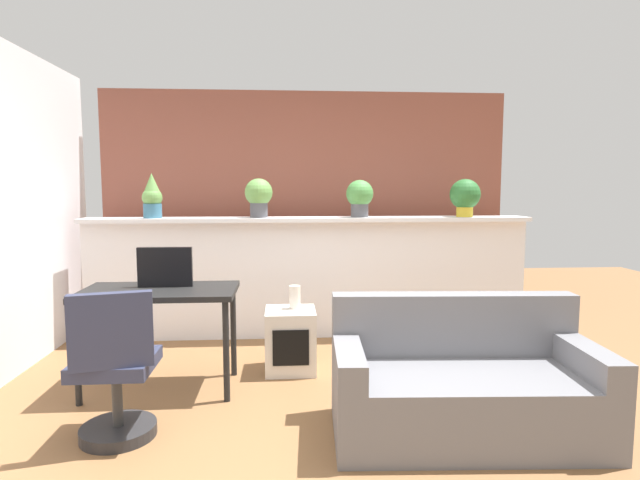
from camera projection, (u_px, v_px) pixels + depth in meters
ground_plane at (325, 430)px, 3.13m from camera, size 12.00×12.00×0.00m
divider_wall at (309, 279)px, 5.06m from camera, size 4.31×0.16×1.15m
plant_shelf at (309, 219)px, 4.95m from camera, size 4.31×0.33×0.04m
brick_wall_behind at (306, 208)px, 5.58m from camera, size 4.31×0.10×2.50m
potted_plant_0 at (152, 197)px, 4.82m from camera, size 0.19×0.19×0.42m
potted_plant_1 at (259, 196)px, 4.91m from camera, size 0.27×0.27×0.38m
potted_plant_2 at (360, 196)px, 4.97m from camera, size 0.27×0.27×0.36m
potted_plant_3 at (465, 196)px, 5.03m from camera, size 0.30×0.30×0.37m
desk at (160, 300)px, 3.70m from camera, size 1.10×0.60×0.75m
tv_monitor at (165, 267)px, 3.75m from camera, size 0.40×0.04×0.29m
office_chair at (115, 377)px, 2.95m from camera, size 0.49×0.49×0.91m
side_cube_shelf at (291, 340)px, 4.12m from camera, size 0.40×0.41×0.50m
vase_on_shelf at (295, 297)px, 4.14m from camera, size 0.09×0.09×0.19m
couch at (463, 387)px, 3.08m from camera, size 1.60×0.84×0.80m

